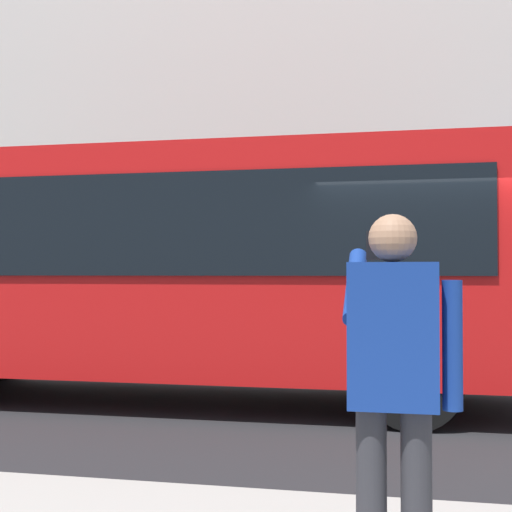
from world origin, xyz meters
name	(u,v)px	position (x,y,z in m)	size (l,w,h in m)	color
ground_plane	(439,416)	(0.00, 0.00, 0.00)	(60.00, 60.00, 0.00)	#232326
building_facade_far	(424,59)	(-0.02, -6.80, 5.99)	(28.00, 1.55, 12.00)	beige
red_bus	(164,265)	(3.31, -0.29, 1.68)	(9.05, 2.54, 3.08)	red
pedestrian_photographer	(394,370)	(0.40, 4.86, 1.14)	(0.53, 0.52, 1.70)	#2D2D33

